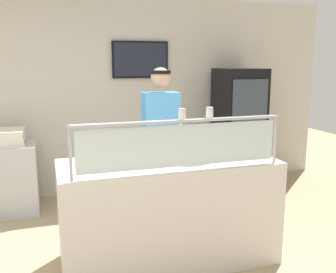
{
  "coord_description": "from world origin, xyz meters",
  "views": [
    {
      "loc": [
        -0.05,
        -2.72,
        1.81
      ],
      "look_at": [
        0.97,
        0.43,
        1.17
      ],
      "focal_mm": 40.73,
      "sensor_mm": 36.0,
      "label": 1
    }
  ],
  "objects_px": {
    "parmesan_shaker": "(182,115)",
    "pizza_box_stack": "(5,137)",
    "pizza_server": "(190,156)",
    "pepper_flake_shaker": "(210,113)",
    "worker_figure": "(161,138)",
    "pizza_tray": "(186,158)",
    "drink_fridge": "(238,129)"
  },
  "relations": [
    {
      "from": "worker_figure",
      "to": "drink_fridge",
      "type": "bearing_deg",
      "value": 34.09
    },
    {
      "from": "pizza_tray",
      "to": "worker_figure",
      "type": "xyz_separation_m",
      "value": [
        -0.0,
        0.75,
        0.04
      ]
    },
    {
      "from": "pizza_box_stack",
      "to": "pepper_flake_shaker",
      "type": "bearing_deg",
      "value": -49.47
    },
    {
      "from": "pizza_server",
      "to": "worker_figure",
      "type": "xyz_separation_m",
      "value": [
        -0.03,
        0.77,
        0.02
      ]
    },
    {
      "from": "worker_figure",
      "to": "pizza_box_stack",
      "type": "xyz_separation_m",
      "value": [
        -1.65,
        0.95,
        -0.07
      ]
    },
    {
      "from": "pizza_server",
      "to": "pizza_box_stack",
      "type": "xyz_separation_m",
      "value": [
        -1.68,
        1.72,
        -0.05
      ]
    },
    {
      "from": "parmesan_shaker",
      "to": "drink_fridge",
      "type": "xyz_separation_m",
      "value": [
        1.63,
        2.07,
        -0.54
      ]
    },
    {
      "from": "pizza_tray",
      "to": "pizza_server",
      "type": "bearing_deg",
      "value": -34.79
    },
    {
      "from": "pepper_flake_shaker",
      "to": "parmesan_shaker",
      "type": "bearing_deg",
      "value": 180.0
    },
    {
      "from": "pizza_server",
      "to": "pizza_tray",
      "type": "bearing_deg",
      "value": 140.69
    },
    {
      "from": "pizza_box_stack",
      "to": "drink_fridge",
      "type": "bearing_deg",
      "value": 0.8
    },
    {
      "from": "pizza_tray",
      "to": "pepper_flake_shaker",
      "type": "height_order",
      "value": "pepper_flake_shaker"
    },
    {
      "from": "pepper_flake_shaker",
      "to": "pizza_box_stack",
      "type": "relative_size",
      "value": 0.2
    },
    {
      "from": "pizza_box_stack",
      "to": "worker_figure",
      "type": "bearing_deg",
      "value": -30.02
    },
    {
      "from": "parmesan_shaker",
      "to": "pizza_box_stack",
      "type": "xyz_separation_m",
      "value": [
        -1.49,
        2.02,
        -0.47
      ]
    },
    {
      "from": "parmesan_shaker",
      "to": "pizza_box_stack",
      "type": "bearing_deg",
      "value": 126.44
    },
    {
      "from": "pepper_flake_shaker",
      "to": "drink_fridge",
      "type": "height_order",
      "value": "drink_fridge"
    },
    {
      "from": "pizza_server",
      "to": "worker_figure",
      "type": "distance_m",
      "value": 0.77
    },
    {
      "from": "pizza_tray",
      "to": "worker_figure",
      "type": "height_order",
      "value": "worker_figure"
    },
    {
      "from": "pizza_tray",
      "to": "worker_figure",
      "type": "relative_size",
      "value": 0.27
    },
    {
      "from": "pizza_tray",
      "to": "parmesan_shaker",
      "type": "bearing_deg",
      "value": -116.51
    },
    {
      "from": "parmesan_shaker",
      "to": "pizza_tray",
      "type": "bearing_deg",
      "value": 63.49
    },
    {
      "from": "parmesan_shaker",
      "to": "pizza_box_stack",
      "type": "height_order",
      "value": "parmesan_shaker"
    },
    {
      "from": "pizza_server",
      "to": "pepper_flake_shaker",
      "type": "relative_size",
      "value": 3.05
    },
    {
      "from": "pizza_server",
      "to": "worker_figure",
      "type": "height_order",
      "value": "worker_figure"
    },
    {
      "from": "parmesan_shaker",
      "to": "worker_figure",
      "type": "xyz_separation_m",
      "value": [
        0.16,
        1.07,
        -0.4
      ]
    },
    {
      "from": "pepper_flake_shaker",
      "to": "pizza_box_stack",
      "type": "distance_m",
      "value": 2.7
    },
    {
      "from": "pizza_server",
      "to": "parmesan_shaker",
      "type": "xyz_separation_m",
      "value": [
        -0.19,
        -0.3,
        0.42
      ]
    },
    {
      "from": "drink_fridge",
      "to": "pizza_box_stack",
      "type": "distance_m",
      "value": 3.12
    },
    {
      "from": "pizza_server",
      "to": "drink_fridge",
      "type": "relative_size",
      "value": 0.16
    },
    {
      "from": "parmesan_shaker",
      "to": "pepper_flake_shaker",
      "type": "height_order",
      "value": "pepper_flake_shaker"
    },
    {
      "from": "pizza_tray",
      "to": "parmesan_shaker",
      "type": "xyz_separation_m",
      "value": [
        -0.16,
        -0.32,
        0.44
      ]
    }
  ]
}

